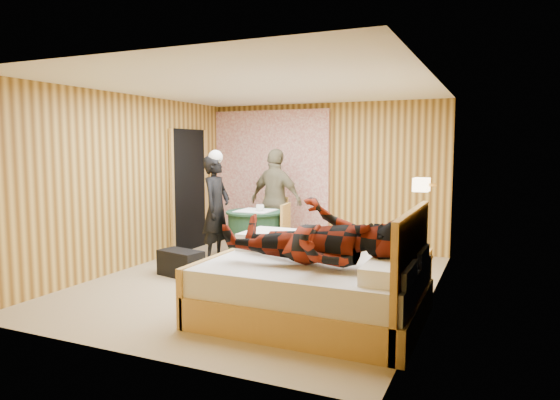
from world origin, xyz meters
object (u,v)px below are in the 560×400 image
at_px(round_table, 256,236).
at_px(chair_near, 279,229).
at_px(chair_far, 274,221).
at_px(man_on_bed, 313,223).
at_px(bed, 317,285).
at_px(nightstand, 411,273).
at_px(man_at_table, 276,201).
at_px(wall_lamp, 422,185).
at_px(duffel_bag, 181,263).
at_px(woman_standing, 216,208).

relative_size(round_table, chair_near, 0.99).
xyz_separation_m(chair_far, man_on_bed, (1.75, -2.93, 0.48)).
distance_m(bed, nightstand, 1.35).
bearing_deg(man_on_bed, bed, 97.74).
bearing_deg(man_at_table, bed, 135.78).
bearing_deg(round_table, bed, -49.34).
bearing_deg(wall_lamp, chair_far, 153.40).
height_order(duffel_bag, man_on_bed, man_on_bed).
height_order(chair_far, chair_near, chair_far).
relative_size(duffel_bag, woman_standing, 0.38).
relative_size(woman_standing, man_at_table, 0.94).
distance_m(chair_near, man_on_bed, 2.72).
xyz_separation_m(round_table, chair_near, (0.35, 0.07, 0.13)).
relative_size(bed, woman_standing, 1.33).
relative_size(chair_far, chair_near, 1.03).
relative_size(wall_lamp, chair_near, 0.29).
bearing_deg(chair_far, man_at_table, 66.72).
distance_m(duffel_bag, woman_standing, 1.17).
bearing_deg(man_at_table, man_on_bed, 134.20).
relative_size(nightstand, round_table, 0.63).
bearing_deg(bed, chair_far, 122.53).
xyz_separation_m(round_table, man_on_bed, (1.74, -2.22, 0.61)).
bearing_deg(duffel_bag, bed, -7.97).
xyz_separation_m(bed, man_on_bed, (0.03, -0.23, 0.68)).
distance_m(nightstand, woman_standing, 3.18).
xyz_separation_m(nightstand, chair_near, (-2.12, 0.95, 0.24)).
xyz_separation_m(chair_near, man_at_table, (-0.35, 0.68, 0.34)).
xyz_separation_m(wall_lamp, man_at_table, (-2.51, 1.31, -0.44)).
distance_m(nightstand, round_table, 2.62).
relative_size(bed, chair_far, 2.32).
bearing_deg(nightstand, chair_near, 155.86).
bearing_deg(man_at_table, nightstand, 160.41).
height_order(wall_lamp, man_at_table, man_at_table).
xyz_separation_m(chair_far, chair_near, (0.37, -0.64, -0.01)).
height_order(chair_far, man_at_table, man_at_table).
height_order(chair_near, man_at_table, man_at_table).
bearing_deg(duffel_bag, nightstand, 17.39).
xyz_separation_m(bed, duffel_bag, (-2.27, 0.84, -0.16)).
xyz_separation_m(wall_lamp, chair_far, (-2.52, 1.26, -0.76)).
distance_m(duffel_bag, man_at_table, 2.10).
xyz_separation_m(nightstand, man_at_table, (-2.47, 1.63, 0.58)).
distance_m(wall_lamp, bed, 1.90).
bearing_deg(bed, man_at_table, 121.93).
distance_m(man_at_table, man_on_bed, 3.45).
bearing_deg(woman_standing, round_table, -78.63).
bearing_deg(nightstand, chair_far, 147.41).
bearing_deg(nightstand, man_at_table, 146.56).
xyz_separation_m(wall_lamp, round_table, (-2.51, 0.56, -0.90)).
bearing_deg(chair_far, man_on_bed, -67.41).
distance_m(round_table, woman_standing, 0.74).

